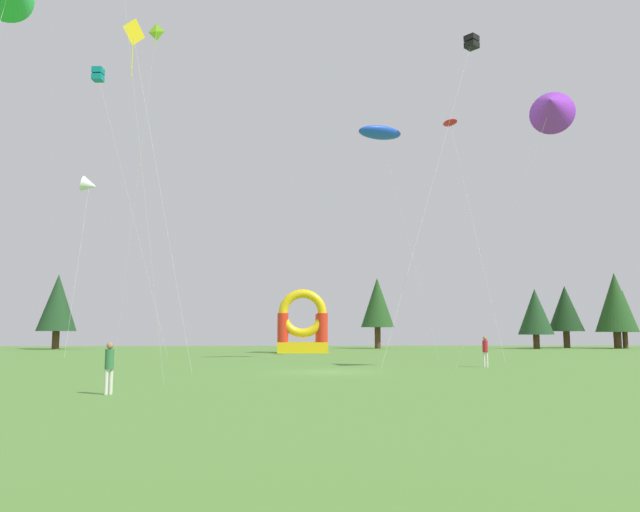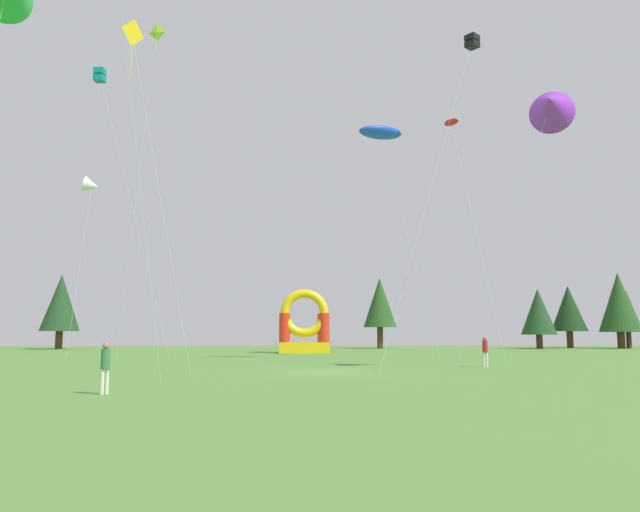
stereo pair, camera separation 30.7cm
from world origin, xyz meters
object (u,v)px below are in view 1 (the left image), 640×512
kite_black_box (471,43)px  person_far_side (109,363)px  inflatable_red_slide (302,330)px  kite_red_parafoil (450,123)px  kite_white_delta (89,185)px  person_left_edge (485,349)px  kite_lime_diamond (155,38)px  kite_blue_parafoil (380,133)px  kite_teal_box (98,75)px  kite_purple_delta (551,106)px  kite_yellow_diamond (133,37)px

kite_black_box → person_far_side: (-18.14, -19.26, -20.55)m
inflatable_red_slide → kite_red_parafoil: bearing=-49.3°
kite_white_delta → person_left_edge: kite_white_delta is taller
person_left_edge → inflatable_red_slide: inflatable_red_slide is taller
kite_lime_diamond → inflatable_red_slide: 29.16m
kite_blue_parafoil → person_far_side: 29.45m
kite_blue_parafoil → kite_black_box: 8.55m
kite_teal_box → inflatable_red_slide: 28.96m
kite_purple_delta → person_far_side: bearing=-152.5°
person_left_edge → kite_teal_box: bearing=157.9°
kite_red_parafoil → kite_yellow_diamond: kite_red_parafoil is taller
kite_yellow_diamond → inflatable_red_slide: bearing=72.9°
kite_blue_parafoil → person_left_edge: 17.45m
kite_purple_delta → kite_yellow_diamond: (-21.43, -0.63, 2.90)m
kite_black_box → kite_white_delta: 34.62m
kite_purple_delta → kite_black_box: size_ratio=0.67×
person_far_side → kite_yellow_diamond: bearing=-117.4°
kite_teal_box → person_left_edge: 38.53m
kite_red_parafoil → person_far_side: size_ratio=11.49×
kite_blue_parafoil → kite_yellow_diamond: bearing=-138.4°
person_left_edge → inflatable_red_slide: bearing=119.3°
kite_red_parafoil → person_left_edge: (-1.65, -12.03, -17.38)m
kite_yellow_diamond → kite_white_delta: bearing=111.0°
kite_red_parafoil → kite_lime_diamond: 23.18m
kite_lime_diamond → kite_purple_delta: bearing=-27.8°
kite_black_box → kite_red_parafoil: 8.00m
person_far_side → inflatable_red_slide: (7.25, 39.73, 1.20)m
kite_white_delta → kite_lime_diamond: kite_lime_diamond is taller
kite_black_box → kite_teal_box: kite_teal_box is taller
kite_yellow_diamond → person_left_edge: kite_yellow_diamond is taller
kite_teal_box → kite_yellow_diamond: (8.10, -21.03, -6.81)m
kite_purple_delta → person_far_side: (-19.35, -10.07, -12.67)m
person_far_side → person_left_edge: (16.90, 14.58, 0.05)m
person_far_side → inflatable_red_slide: 40.40m
kite_blue_parafoil → kite_lime_diamond: 17.38m
person_left_edge → kite_white_delta: bearing=152.9°
kite_white_delta → kite_yellow_diamond: kite_yellow_diamond is taller
kite_lime_diamond → inflatable_red_slide: kite_lime_diamond is taller
kite_blue_parafoil → kite_white_delta: 27.46m
kite_black_box → person_far_side: size_ratio=13.45×
kite_blue_parafoil → person_left_edge: size_ratio=9.68×
kite_blue_parafoil → person_far_side: size_ratio=10.20×
kite_yellow_diamond → kite_purple_delta: bearing=1.7°
kite_red_parafoil → kite_yellow_diamond: bearing=-140.2°
kite_teal_box → inflatable_red_slide: size_ratio=3.97×
kite_yellow_diamond → inflatable_red_slide: kite_yellow_diamond is taller
kite_red_parafoil → person_left_edge: bearing=-97.8°
person_far_side → person_left_edge: 22.33m
kite_blue_parafoil → kite_black_box: bearing=-26.1°
kite_teal_box → kite_white_delta: (-1.76, 4.62, -8.34)m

